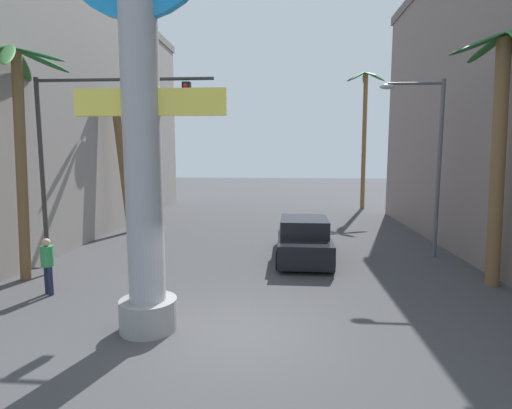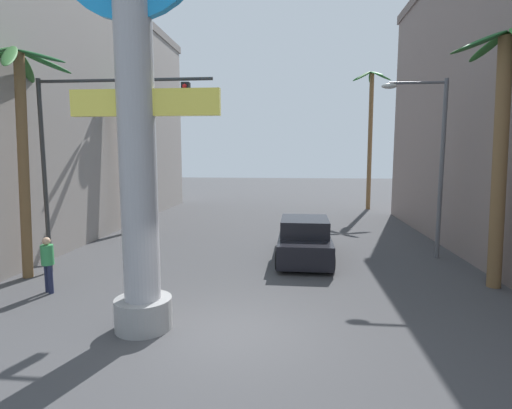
% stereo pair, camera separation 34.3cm
% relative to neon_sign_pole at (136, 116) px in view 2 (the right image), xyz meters
% --- Properties ---
extents(ground_plane, '(94.08, 94.08, 0.00)m').
position_rel_neon_sign_pole_xyz_m(ground_plane, '(2.05, 9.99, -4.74)').
color(ground_plane, '#424244').
extents(building_left, '(7.81, 24.56, 12.19)m').
position_rel_neon_sign_pole_xyz_m(building_left, '(-9.47, 11.08, 1.37)').
color(building_left, gray).
rests_on(building_left, ground).
extents(neon_sign_pole, '(3.60, 1.28, 10.23)m').
position_rel_neon_sign_pole_xyz_m(neon_sign_pole, '(0.00, 0.00, 0.00)').
color(neon_sign_pole, '#9E9EA3').
rests_on(neon_sign_pole, ground).
extents(street_lamp, '(2.38, 0.28, 6.65)m').
position_rel_neon_sign_pole_xyz_m(street_lamp, '(8.43, 7.06, -0.69)').
color(street_lamp, '#59595E').
rests_on(street_lamp, ground).
extents(traffic_light_mast, '(5.66, 0.32, 6.29)m').
position_rel_neon_sign_pole_xyz_m(traffic_light_mast, '(-3.02, 3.88, -0.29)').
color(traffic_light_mast, '#333333').
rests_on(traffic_light_mast, ground).
extents(car_lead, '(2.04, 5.14, 1.56)m').
position_rel_neon_sign_pole_xyz_m(car_lead, '(3.78, 6.63, -4.04)').
color(car_lead, black).
rests_on(car_lead, ground).
extents(palm_tree_mid_left, '(2.94, 2.93, 7.06)m').
position_rel_neon_sign_pole_xyz_m(palm_tree_mid_left, '(-4.94, 10.85, -0.51)').
color(palm_tree_mid_left, brown).
rests_on(palm_tree_mid_left, ground).
extents(palm_tree_near_left, '(3.45, 3.20, 7.19)m').
position_rel_neon_sign_pole_xyz_m(palm_tree_near_left, '(-5.05, 3.38, 0.06)').
color(palm_tree_near_left, brown).
rests_on(palm_tree_near_left, ground).
extents(palm_tree_far_right, '(2.64, 2.80, 9.63)m').
position_rel_neon_sign_pole_xyz_m(palm_tree_far_right, '(8.64, 20.70, 1.22)').
color(palm_tree_far_right, brown).
rests_on(palm_tree_far_right, ground).
extents(palm_tree_near_right, '(2.90, 2.87, 7.39)m').
position_rel_neon_sign_pole_xyz_m(palm_tree_near_right, '(9.24, 3.76, -0.15)').
color(palm_tree_near_right, brown).
rests_on(palm_tree_near_right, ground).
extents(pedestrian_curb_left, '(0.47, 0.47, 1.61)m').
position_rel_neon_sign_pole_xyz_m(pedestrian_curb_left, '(-3.56, 2.00, -3.80)').
color(pedestrian_curb_left, '#1E233F').
rests_on(pedestrian_curb_left, ground).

